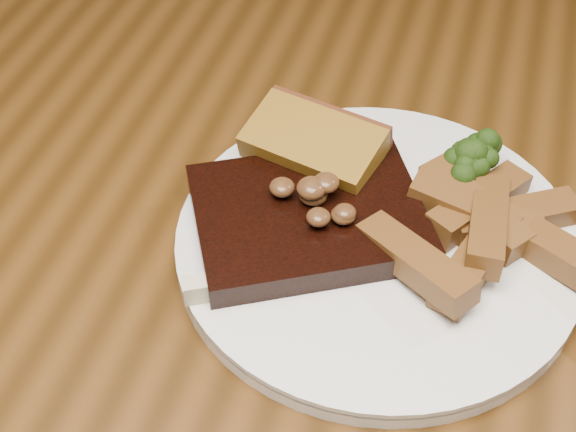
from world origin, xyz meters
name	(u,v)px	position (x,y,z in m)	size (l,w,h in m)	color
dining_table	(296,341)	(0.00, 0.00, 0.66)	(1.60, 0.90, 0.75)	#44280D
chair_far	(406,102)	(0.00, 0.58, 0.46)	(0.44, 0.44, 0.84)	black
plate	(377,244)	(0.05, 0.03, 0.76)	(0.29, 0.29, 0.01)	white
steak	(308,218)	(0.00, 0.03, 0.77)	(0.16, 0.12, 0.02)	black
steak_bone	(287,278)	(0.00, -0.03, 0.77)	(0.14, 0.01, 0.02)	#C0B795
mushroom_pile	(311,188)	(0.00, 0.03, 0.80)	(0.06, 0.06, 0.03)	#4F2F19
garlic_bread	(312,163)	(-0.01, 0.08, 0.77)	(0.10, 0.05, 0.02)	olive
potato_wedges	(492,252)	(0.13, 0.03, 0.77)	(0.12, 0.12, 0.02)	brown
broccoli_cluster	(472,177)	(0.11, 0.09, 0.78)	(0.06, 0.06, 0.04)	#1C390C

